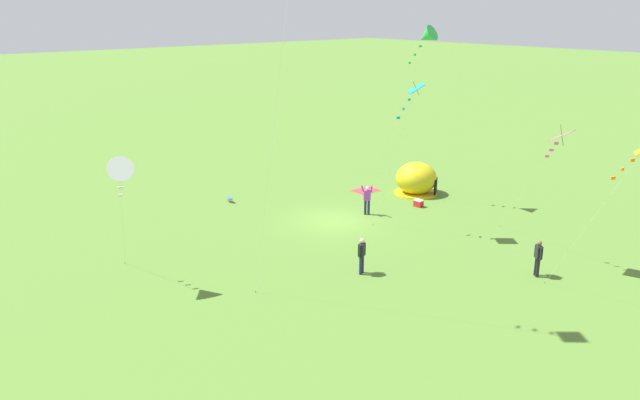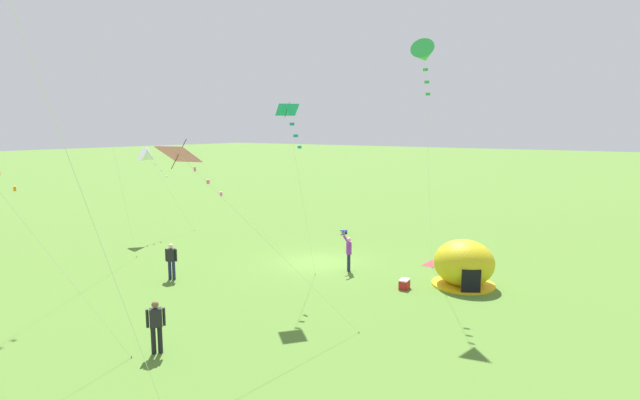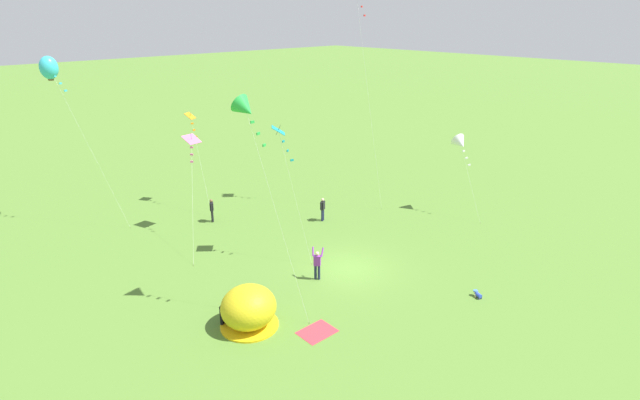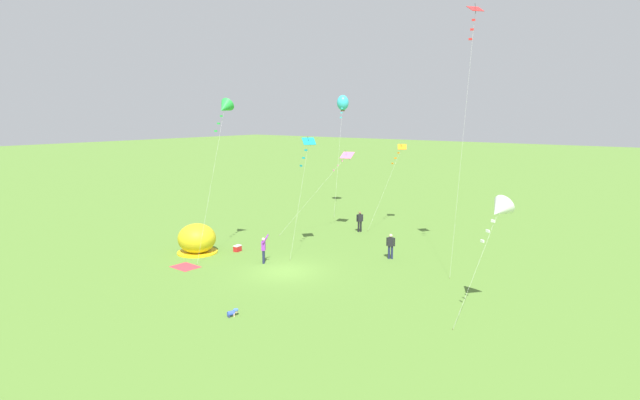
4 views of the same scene
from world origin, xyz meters
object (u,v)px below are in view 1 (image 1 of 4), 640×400
object	(u,v)px
popup_tent	(416,179)
kite_green	(426,36)
kite_white	(120,171)
toddler_crawling	(230,199)
cooler_box	(418,203)
person_with_toddler	(538,256)
kite_orange	(637,157)
person_flying_kite	(367,198)
kite_pink	(559,139)
person_center_field	(362,254)
kite_teal	(413,94)

from	to	relation	value
popup_tent	kite_green	world-z (taller)	kite_green
kite_white	toddler_crawling	bearing A→B (deg)	-142.15
cooler_box	person_with_toddler	size ratio (longest dim) A/B	0.32
kite_orange	kite_white	distance (m)	20.05
person_flying_kite	kite_pink	distance (m)	12.13
kite_green	person_center_field	bearing A→B (deg)	28.19
cooler_box	toddler_crawling	bearing A→B (deg)	-44.57
toddler_crawling	person_flying_kite	xyz separation A→B (m)	(-4.85, 7.27, 0.82)
popup_tent	person_flying_kite	size ratio (longest dim) A/B	1.49
kite_green	kite_white	world-z (taller)	kite_green
person_flying_kite	kite_white	distance (m)	15.45
kite_green	kite_pink	xyz separation A→B (m)	(2.84, 10.38, -3.96)
popup_tent	kite_teal	bearing A→B (deg)	38.12
kite_teal	kite_white	distance (m)	14.73
person_with_toddler	kite_pink	world-z (taller)	kite_pink
person_with_toddler	kite_green	size ratio (longest dim) A/B	0.16
kite_orange	kite_white	world-z (taller)	kite_orange
person_with_toddler	kite_orange	bearing A→B (deg)	72.31
person_with_toddler	person_center_field	size ratio (longest dim) A/B	1.00
cooler_box	kite_pink	distance (m)	11.85
toddler_crawling	kite_pink	distance (m)	20.05
person_flying_kite	kite_orange	distance (m)	16.46
cooler_box	kite_green	bearing A→B (deg)	-137.94
toddler_crawling	kite_teal	world-z (taller)	kite_teal
popup_tent	toddler_crawling	xyz separation A→B (m)	(10.32, -6.24, -0.82)
kite_pink	kite_white	bearing A→B (deg)	-33.19
popup_tent	kite_teal	size ratio (longest dim) A/B	0.34
popup_tent	kite_orange	bearing A→B (deg)	66.97
toddler_crawling	kite_pink	size ratio (longest dim) A/B	0.08
kite_orange	kite_white	bearing A→B (deg)	-48.26
kite_teal	kite_pink	xyz separation A→B (m)	(-1.78, 7.13, -1.39)
person_center_field	popup_tent	bearing A→B (deg)	-149.00
popup_tent	person_flying_kite	xyz separation A→B (m)	(5.47, 1.03, 0.00)
kite_pink	toddler_crawling	bearing A→B (deg)	-71.90
person_with_toddler	kite_green	bearing A→B (deg)	-111.09
popup_tent	person_flying_kite	distance (m)	5.57
kite_white	person_center_field	bearing A→B (deg)	148.13
person_with_toddler	kite_orange	distance (m)	7.08
kite_orange	kite_pink	size ratio (longest dim) A/B	1.05
popup_tent	kite_green	bearing A→B (deg)	45.73
kite_pink	person_with_toddler	bearing A→B (deg)	14.75
cooler_box	kite_white	world-z (taller)	kite_white
person_flying_kite	kite_orange	bearing A→B (deg)	84.35
popup_tent	person_center_field	world-z (taller)	popup_tent
popup_tent	cooler_box	bearing A→B (deg)	44.95
cooler_box	kite_teal	size ratio (longest dim) A/B	0.07
kite_green	popup_tent	bearing A→B (deg)	-134.27
cooler_box	kite_pink	size ratio (longest dim) A/B	0.08
kite_teal	kite_white	bearing A→B (deg)	-13.10
kite_green	toddler_crawling	bearing A→B (deg)	-41.66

